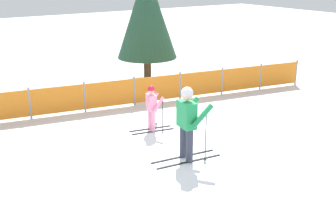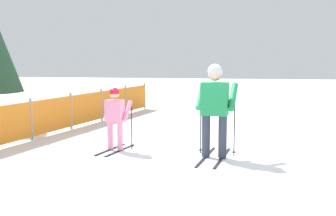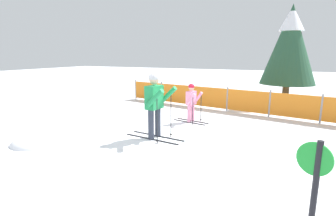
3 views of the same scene
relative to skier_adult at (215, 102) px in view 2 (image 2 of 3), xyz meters
name	(u,v)px [view 2 (image 2 of 3)]	position (x,y,z in m)	size (l,w,h in m)	color
ground_plane	(197,158)	(-0.12, 0.29, -0.99)	(60.00, 60.00, 0.00)	white
skier_adult	(215,102)	(0.00, 0.00, 0.00)	(1.60, 0.75, 1.66)	black
skier_child	(115,114)	(0.27, 1.91, -0.28)	(1.17, 0.57, 1.21)	black
safety_fence	(52,115)	(1.67, 3.85, -0.53)	(10.58, 1.99, 0.91)	gray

